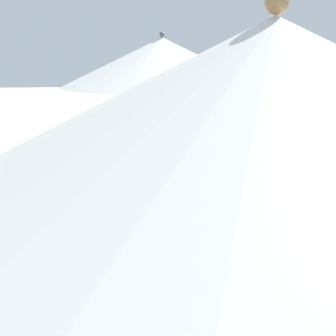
{
  "coord_description": "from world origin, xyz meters",
  "views": [
    {
      "loc": [
        -0.79,
        3.32,
        2.67
      ],
      "look_at": [
        -0.27,
        9.39,
        0.88
      ],
      "focal_mm": 40.04,
      "sensor_mm": 36.0,
      "label": 1
    }
  ],
  "objects_px": {
    "lounger_third_shoreside": "(200,215)",
    "lounger_farthest_shoreside": "(163,110)",
    "umbrella_second": "(269,108)",
    "umbrella_third": "(162,63)",
    "lounger_fifth_shoreside": "(176,123)",
    "umbrella_fourth": "(138,69)",
    "umbrella_fifth": "(153,65)",
    "lounger_third_inland": "(255,290)",
    "lounger_farthest_inland": "(165,118)",
    "lounger_fourth_shoreside": "(167,150)",
    "umbrella_farthest": "(142,60)"
  },
  "relations": [
    {
      "from": "lounger_fifth_shoreside",
      "to": "lounger_farthest_inland",
      "type": "bearing_deg",
      "value": -89.02
    },
    {
      "from": "lounger_fourth_shoreside",
      "to": "lounger_farthest_shoreside",
      "type": "xyz_separation_m",
      "value": [
        0.45,
        8.04,
        -0.01
      ]
    },
    {
      "from": "lounger_third_shoreside",
      "to": "lounger_farthest_shoreside",
      "type": "distance_m",
      "value": 12.34
    },
    {
      "from": "umbrella_fifth",
      "to": "lounger_farthest_inland",
      "type": "xyz_separation_m",
      "value": [
        0.56,
        2.42,
        -2.14
      ]
    },
    {
      "from": "lounger_fifth_shoreside",
      "to": "umbrella_second",
      "type": "bearing_deg",
      "value": 74.76
    },
    {
      "from": "umbrella_fourth",
      "to": "lounger_fifth_shoreside",
      "type": "height_order",
      "value": "umbrella_fourth"
    },
    {
      "from": "umbrella_third",
      "to": "lounger_farthest_inland",
      "type": "height_order",
      "value": "umbrella_third"
    },
    {
      "from": "lounger_third_inland",
      "to": "umbrella_fifth",
      "type": "bearing_deg",
      "value": -78.53
    },
    {
      "from": "umbrella_fourth",
      "to": "umbrella_farthest",
      "type": "bearing_deg",
      "value": 88.39
    },
    {
      "from": "lounger_fifth_shoreside",
      "to": "lounger_farthest_shoreside",
      "type": "xyz_separation_m",
      "value": [
        -0.21,
        3.89,
        -0.04
      ]
    },
    {
      "from": "umbrella_third",
      "to": "lounger_third_shoreside",
      "type": "relative_size",
      "value": 1.82
    },
    {
      "from": "umbrella_fifth",
      "to": "lounger_farthest_inland",
      "type": "height_order",
      "value": "umbrella_fifth"
    },
    {
      "from": "umbrella_fourth",
      "to": "umbrella_farthest",
      "type": "height_order",
      "value": "umbrella_farthest"
    },
    {
      "from": "umbrella_fourth",
      "to": "lounger_fifth_shoreside",
      "type": "xyz_separation_m",
      "value": [
        1.4,
        5.14,
        -2.09
      ]
    },
    {
      "from": "umbrella_second",
      "to": "lounger_farthest_shoreside",
      "type": "relative_size",
      "value": 2.32
    },
    {
      "from": "lounger_fifth_shoreside",
      "to": "umbrella_farthest",
      "type": "distance_m",
      "value": 3.63
    },
    {
      "from": "lounger_third_inland",
      "to": "lounger_farthest_inland",
      "type": "distance_m",
      "value": 12.03
    },
    {
      "from": "lounger_third_shoreside",
      "to": "umbrella_farthest",
      "type": "relative_size",
      "value": 0.57
    },
    {
      "from": "umbrella_second",
      "to": "umbrella_fourth",
      "type": "bearing_deg",
      "value": 92.13
    },
    {
      "from": "umbrella_farthest",
      "to": "lounger_farthest_shoreside",
      "type": "xyz_separation_m",
      "value": [
        0.98,
        1.3,
        -2.29
      ]
    },
    {
      "from": "lounger_third_shoreside",
      "to": "umbrella_farthest",
      "type": "distance_m",
      "value": 11.3
    },
    {
      "from": "lounger_third_inland",
      "to": "umbrella_second",
      "type": "bearing_deg",
      "value": 77.91
    },
    {
      "from": "lounger_third_shoreside",
      "to": "lounger_fourth_shoreside",
      "type": "height_order",
      "value": "lounger_third_shoreside"
    },
    {
      "from": "lounger_third_shoreside",
      "to": "umbrella_fifth",
      "type": "distance_m",
      "value": 7.82
    },
    {
      "from": "umbrella_second",
      "to": "lounger_third_inland",
      "type": "distance_m",
      "value": 3.37
    },
    {
      "from": "umbrella_second",
      "to": "lounger_third_inland",
      "type": "relative_size",
      "value": 1.92
    },
    {
      "from": "umbrella_second",
      "to": "umbrella_third",
      "type": "relative_size",
      "value": 0.96
    },
    {
      "from": "umbrella_third",
      "to": "lounger_third_shoreside",
      "type": "distance_m",
      "value": 2.63
    },
    {
      "from": "umbrella_third",
      "to": "lounger_fifth_shoreside",
      "type": "relative_size",
      "value": 2.06
    },
    {
      "from": "umbrella_farthest",
      "to": "lounger_farthest_inland",
      "type": "relative_size",
      "value": 1.97
    },
    {
      "from": "umbrella_fifth",
      "to": "lounger_fifth_shoreside",
      "type": "distance_m",
      "value": 2.46
    },
    {
      "from": "umbrella_second",
      "to": "umbrella_third",
      "type": "distance_m",
      "value": 3.52
    },
    {
      "from": "umbrella_fourth",
      "to": "umbrella_fifth",
      "type": "xyz_separation_m",
      "value": [
        0.54,
        4.2,
        0.01
      ]
    },
    {
      "from": "umbrella_fifth",
      "to": "lounger_third_inland",
      "type": "bearing_deg",
      "value": -86.38
    },
    {
      "from": "lounger_farthest_shoreside",
      "to": "lounger_fifth_shoreside",
      "type": "bearing_deg",
      "value": 91.93
    },
    {
      "from": "umbrella_second",
      "to": "umbrella_farthest",
      "type": "distance_m",
      "value": 15.51
    },
    {
      "from": "lounger_third_inland",
      "to": "umbrella_fourth",
      "type": "distance_m",
      "value": 5.92
    },
    {
      "from": "lounger_third_inland",
      "to": "umbrella_fifth",
      "type": "xyz_separation_m",
      "value": [
        -0.61,
        9.61,
        2.12
      ]
    },
    {
      "from": "lounger_farthest_inland",
      "to": "umbrella_farthest",
      "type": "bearing_deg",
      "value": -38.06
    },
    {
      "from": "lounger_fifth_shoreside",
      "to": "umbrella_farthest",
      "type": "xyz_separation_m",
      "value": [
        -1.18,
        2.59,
        2.25
      ]
    },
    {
      "from": "umbrella_second",
      "to": "umbrella_fourth",
      "type": "xyz_separation_m",
      "value": [
        -0.29,
        7.78,
        -0.12
      ]
    },
    {
      "from": "lounger_fourth_shoreside",
      "to": "umbrella_fifth",
      "type": "height_order",
      "value": "umbrella_fifth"
    },
    {
      "from": "umbrella_farthest",
      "to": "lounger_farthest_inland",
      "type": "xyz_separation_m",
      "value": [
        0.89,
        -1.11,
        -2.29
      ]
    },
    {
      "from": "lounger_third_inland",
      "to": "umbrella_farthest",
      "type": "distance_m",
      "value": 13.37
    },
    {
      "from": "umbrella_third",
      "to": "umbrella_fourth",
      "type": "bearing_deg",
      "value": 93.37
    },
    {
      "from": "umbrella_third",
      "to": "umbrella_second",
      "type": "bearing_deg",
      "value": -89.36
    },
    {
      "from": "umbrella_second",
      "to": "lounger_third_shoreside",
      "type": "height_order",
      "value": "umbrella_second"
    },
    {
      "from": "lounger_fifth_shoreside",
      "to": "lounger_farthest_shoreside",
      "type": "height_order",
      "value": "lounger_fifth_shoreside"
    },
    {
      "from": "lounger_fourth_shoreside",
      "to": "umbrella_farthest",
      "type": "xyz_separation_m",
      "value": [
        -0.53,
        6.74,
        2.29
      ]
    },
    {
      "from": "umbrella_third",
      "to": "lounger_third_inland",
      "type": "bearing_deg",
      "value": -51.84
    }
  ]
}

